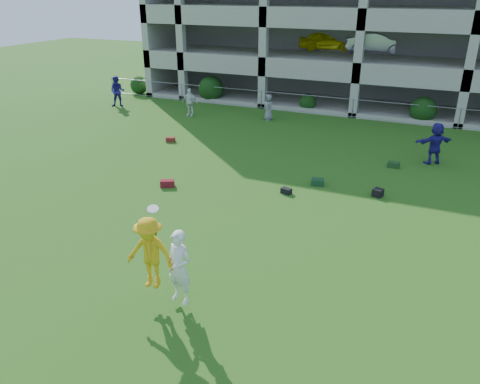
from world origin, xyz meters
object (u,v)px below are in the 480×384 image
at_px(crate_d, 378,193).
at_px(parking_garage, 384,8).
at_px(bystander_a, 118,91).
at_px(bystander_c, 268,107).
at_px(bystander_b, 190,102).
at_px(frisbee_contest, 158,257).
at_px(bystander_d, 435,143).

height_order(crate_d, parking_garage, parking_garage).
height_order(bystander_a, parking_garage, parking_garage).
bearing_deg(bystander_c, crate_d, -10.53).
bearing_deg(crate_d, bystander_a, 156.14).
distance_m(bystander_b, parking_garage, 16.23).
xyz_separation_m(bystander_c, frisbee_contest, (3.78, -17.93, 0.60)).
bearing_deg(parking_garage, frisbee_contest, -91.57).
relative_size(bystander_b, crate_d, 4.87).
relative_size(bystander_a, bystander_c, 1.29).
xyz_separation_m(bystander_b, bystander_d, (14.39, -3.10, 0.10)).
bearing_deg(frisbee_contest, bystander_a, 129.71).
xyz_separation_m(bystander_b, bystander_c, (4.82, 1.04, -0.08)).
relative_size(bystander_a, frisbee_contest, 0.75).
distance_m(crate_d, parking_garage, 21.13).
distance_m(bystander_b, crate_d, 14.92).
height_order(bystander_a, bystander_b, bystander_a).
bearing_deg(parking_garage, bystander_a, -141.47).
relative_size(bystander_d, crate_d, 5.46).
bearing_deg(bystander_d, crate_d, 34.68).
bearing_deg(bystander_d, bystander_b, -47.54).
bearing_deg(frisbee_contest, bystander_b, 117.00).
bearing_deg(crate_d, bystander_b, 148.19).
bearing_deg(bystander_c, bystander_b, -129.75).
bearing_deg(parking_garage, bystander_d, -71.94).
height_order(bystander_a, crate_d, bystander_a).
xyz_separation_m(bystander_d, frisbee_contest, (-5.78, -13.79, 0.42)).
bearing_deg(parking_garage, bystander_b, -127.65).
bearing_deg(frisbee_contest, parking_garage, 88.43).
distance_m(bystander_d, crate_d, 5.12).
height_order(bystander_b, bystander_c, bystander_b).
relative_size(bystander_b, parking_garage, 0.06).
relative_size(bystander_b, bystander_d, 0.89).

